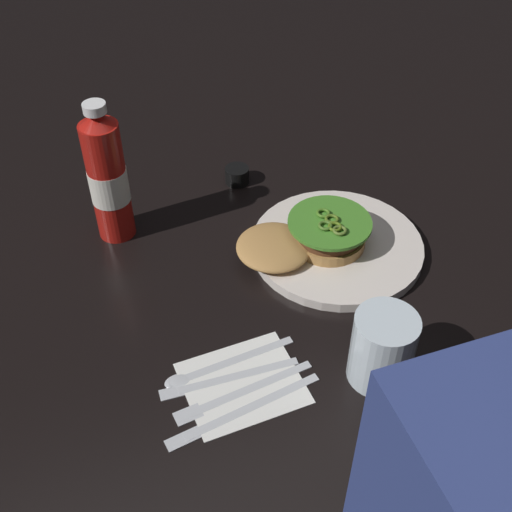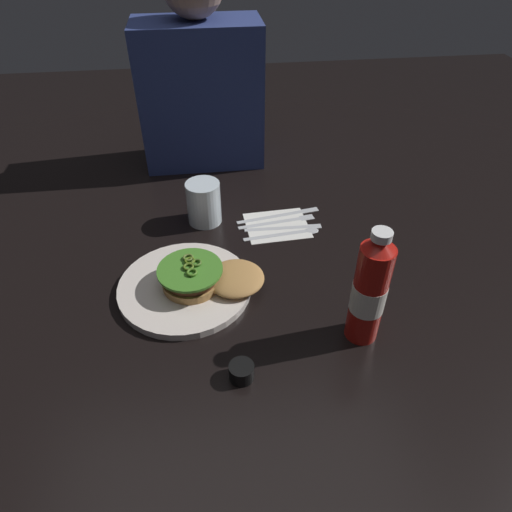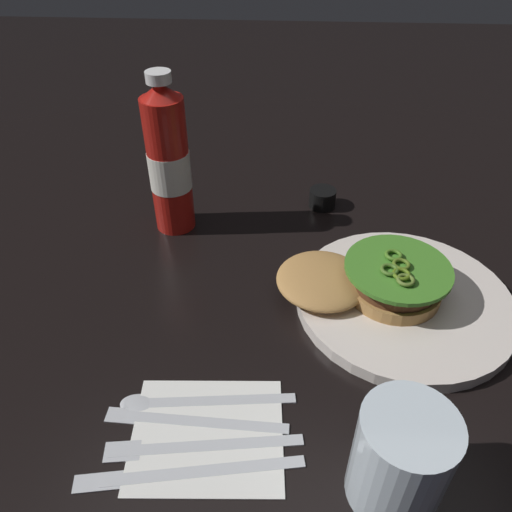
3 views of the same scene
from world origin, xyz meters
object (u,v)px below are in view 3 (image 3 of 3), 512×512
water_glass (400,459)px  condiment_cup (322,198)px  burger_sandwich (367,280)px  spoon_utensil (183,400)px  fork_utensil (187,445)px  butter_knife (175,472)px  steak_knife (184,419)px  ketchup_bottle (169,162)px  dinner_plate (403,300)px  napkin (207,434)px

water_glass → condiment_cup: 0.49m
water_glass → burger_sandwich: bearing=-90.6°
spoon_utensil → water_glass: bearing=158.7°
spoon_utensil → fork_utensil: (-0.01, 0.05, 0.00)m
water_glass → butter_knife: bearing=-0.4°
steak_knife → fork_utensil: 0.03m
burger_sandwich → ketchup_bottle: size_ratio=0.92×
ketchup_bottle → fork_utensil: bearing=102.3°
ketchup_bottle → steak_knife: 0.38m
spoon_utensil → fork_utensil: same height
water_glass → condiment_cup: bearing=-84.8°
dinner_plate → fork_utensil: size_ratio=1.41×
steak_knife → burger_sandwich: bearing=-136.5°
water_glass → napkin: (0.18, -0.05, -0.05)m
dinner_plate → steak_knife: size_ratio=1.45×
condiment_cup → burger_sandwich: bearing=101.4°
condiment_cup → napkin: 0.46m
ketchup_bottle → napkin: size_ratio=1.58×
burger_sandwich → water_glass: bearing=89.4°
burger_sandwich → spoon_utensil: burger_sandwich is taller
steak_knife → butter_knife: same height
fork_utensil → butter_knife: size_ratio=0.91×
napkin → burger_sandwich: bearing=-130.7°
burger_sandwich → dinner_plate: bearing=173.0°
burger_sandwich → fork_utensil: (0.20, 0.23, -0.03)m
ketchup_bottle → condiment_cup: (-0.24, -0.07, -0.10)m
spoon_utensil → steak_knife: same height
water_glass → napkin: water_glass is taller
napkin → spoon_utensil: spoon_utensil is taller
condiment_cup → napkin: condiment_cup is taller
dinner_plate → fork_utensil: 0.34m
dinner_plate → ketchup_bottle: (0.34, -0.17, 0.10)m
water_glass → fork_utensil: bearing=-8.6°
condiment_cup → fork_utensil: bearing=71.4°
spoon_utensil → steak_knife: size_ratio=0.98×
burger_sandwich → ketchup_bottle: (0.28, -0.16, 0.08)m
ketchup_bottle → condiment_cup: size_ratio=5.49×
water_glass → condiment_cup: size_ratio=2.44×
burger_sandwich → ketchup_bottle: 0.34m
water_glass → napkin: 0.19m
dinner_plate → ketchup_bottle: 0.39m
dinner_plate → spoon_utensil: dinner_plate is taller
dinner_plate → burger_sandwich: 0.06m
dinner_plate → fork_utensil: dinner_plate is taller
fork_utensil → condiment_cup: bearing=-108.6°
ketchup_bottle → napkin: 0.40m
dinner_plate → spoon_utensil: size_ratio=1.48×
spoon_utensil → burger_sandwich: bearing=-140.7°
napkin → butter_knife: 0.05m
dinner_plate → water_glass: size_ratio=2.59×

